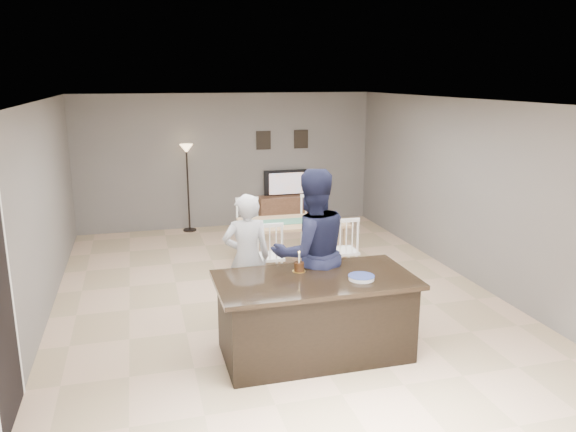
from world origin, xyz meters
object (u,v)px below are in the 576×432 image
object	(u,v)px
plate_stack	(361,277)
floor_lamp	(187,164)
tv_console	(287,210)
dining_table	(293,230)
man	(311,253)
television	(287,183)
kitchen_island	(315,316)
woman	(247,258)
birthday_cake	(299,267)

from	to	relation	value
plate_stack	floor_lamp	xyz separation A→B (m)	(-1.29, 5.77, 0.43)
tv_console	plate_stack	world-z (taller)	plate_stack
dining_table	man	bearing A→B (deg)	-99.21
tv_console	television	xyz separation A→B (m)	(0.00, 0.07, 0.56)
dining_table	kitchen_island	bearing A→B (deg)	-99.68
woman	dining_table	world-z (taller)	woman
man	floor_lamp	bearing A→B (deg)	-84.12
kitchen_island	woman	world-z (taller)	woman
kitchen_island	tv_console	bearing A→B (deg)	77.84
birthday_cake	dining_table	distance (m)	2.70
woman	plate_stack	world-z (taller)	woman
plate_stack	kitchen_island	bearing A→B (deg)	158.17
television	kitchen_island	bearing A→B (deg)	77.99
plate_stack	dining_table	size ratio (longest dim) A/B	0.15
kitchen_island	dining_table	world-z (taller)	dining_table
tv_console	plate_stack	size ratio (longest dim) A/B	4.24
plate_stack	woman	bearing A→B (deg)	127.84
birthday_cake	woman	bearing A→B (deg)	116.45
kitchen_island	birthday_cake	distance (m)	0.57
dining_table	floor_lamp	size ratio (longest dim) A/B	1.10
tv_console	woman	distance (m)	4.83
woman	floor_lamp	size ratio (longest dim) A/B	0.94
tv_console	woman	world-z (taller)	woman
floor_lamp	birthday_cake	bearing A→B (deg)	-82.34
kitchen_island	man	size ratio (longest dim) A/B	1.08
man	dining_table	world-z (taller)	man
television	man	world-z (taller)	man
dining_table	floor_lamp	bearing A→B (deg)	117.91
tv_console	television	size ratio (longest dim) A/B	1.31
dining_table	tv_console	bearing A→B (deg)	77.74
woman	floor_lamp	xyz separation A→B (m)	(-0.29, 4.49, 0.53)
kitchen_island	television	world-z (taller)	television
television	man	size ratio (longest dim) A/B	0.46
plate_stack	dining_table	distance (m)	3.04
woman	man	xyz separation A→B (m)	(0.66, -0.55, 0.18)
kitchen_island	woman	distance (m)	1.27
man	plate_stack	world-z (taller)	man
tv_console	kitchen_island	bearing A→B (deg)	-102.16
birthday_cake	plate_stack	bearing A→B (deg)	-36.81
kitchen_island	floor_lamp	bearing A→B (deg)	98.47
birthday_cake	kitchen_island	bearing A→B (deg)	-65.09
man	floor_lamp	distance (m)	5.14
plate_stack	floor_lamp	size ratio (longest dim) A/B	0.16
kitchen_island	tv_console	size ratio (longest dim) A/B	1.79
kitchen_island	dining_table	xyz separation A→B (m)	(0.55, 2.85, 0.19)
dining_table	floor_lamp	xyz separation A→B (m)	(-1.38, 2.74, 0.70)
dining_table	plate_stack	bearing A→B (deg)	-90.51
man	plate_stack	bearing A→B (deg)	109.46
woman	floor_lamp	world-z (taller)	floor_lamp
birthday_cake	plate_stack	distance (m)	0.71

